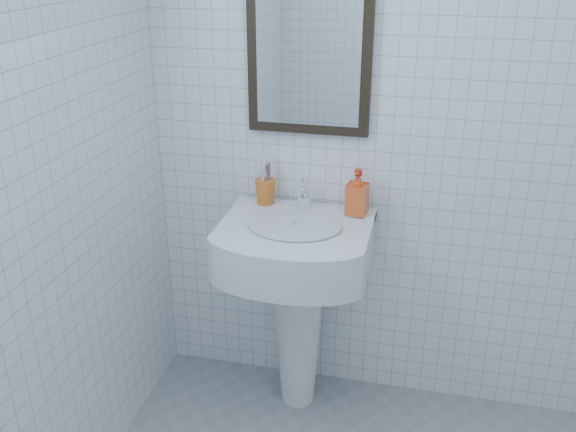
# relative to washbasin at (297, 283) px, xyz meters

# --- Properties ---
(wall_back) EXTENTS (2.20, 0.02, 2.50)m
(wall_back) POSITION_rel_washbasin_xyz_m (0.42, 0.21, 0.62)
(wall_back) COLOR white
(wall_back) RESTS_ON ground
(washbasin) EXTENTS (0.61, 0.45, 0.94)m
(washbasin) POSITION_rel_washbasin_xyz_m (0.00, 0.00, 0.00)
(washbasin) COLOR white
(washbasin) RESTS_ON ground
(faucet) EXTENTS (0.06, 0.13, 0.15)m
(faucet) POSITION_rel_washbasin_xyz_m (0.00, 0.11, 0.36)
(faucet) COLOR white
(faucet) RESTS_ON washbasin
(toothbrush_cup) EXTENTS (0.12, 0.12, 0.11)m
(toothbrush_cup) POSITION_rel_washbasin_xyz_m (-0.17, 0.13, 0.35)
(toothbrush_cup) COLOR orange
(toothbrush_cup) RESTS_ON washbasin
(soap_dispenser) EXTENTS (0.09, 0.10, 0.19)m
(soap_dispenser) POSITION_rel_washbasin_xyz_m (0.23, 0.12, 0.39)
(soap_dispenser) COLOR red
(soap_dispenser) RESTS_ON washbasin
(wall_mirror) EXTENTS (0.50, 0.04, 0.62)m
(wall_mirror) POSITION_rel_washbasin_xyz_m (0.00, 0.19, 0.92)
(wall_mirror) COLOR black
(wall_mirror) RESTS_ON wall_back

